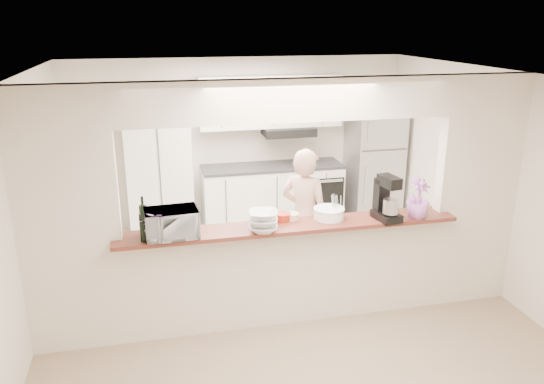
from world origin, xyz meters
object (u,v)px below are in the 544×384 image
object	(u,v)px
stand_mixer	(386,200)
person	(305,218)
toaster_oven	(171,223)
refrigerator	(373,166)

from	to	relation	value
stand_mixer	person	size ratio (longest dim) A/B	0.28
toaster_oven	person	size ratio (longest dim) A/B	0.30
toaster_oven	person	world-z (taller)	person
toaster_oven	stand_mixer	size ratio (longest dim) A/B	1.05
refrigerator	stand_mixer	world-z (taller)	refrigerator
refrigerator	stand_mixer	xyz separation A→B (m)	(-1.08, -2.77, 0.45)
stand_mixer	person	bearing A→B (deg)	121.89
toaster_oven	stand_mixer	xyz separation A→B (m)	(2.12, -0.02, 0.07)
stand_mixer	person	world-z (taller)	person
toaster_oven	person	xyz separation A→B (m)	(1.55, 0.90, -0.41)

